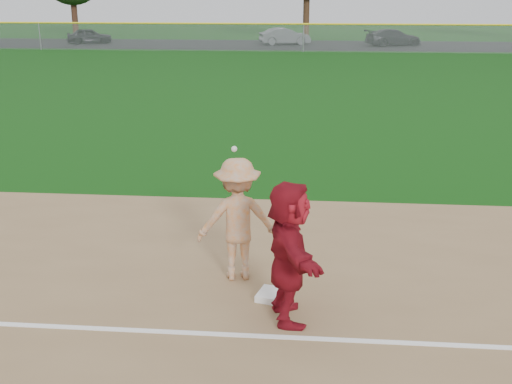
# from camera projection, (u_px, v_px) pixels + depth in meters

# --- Properties ---
(ground) EXTENTS (160.00, 160.00, 0.00)m
(ground) POSITION_uv_depth(u_px,v_px,m) (247.00, 308.00, 9.29)
(ground) COLOR #0E400C
(ground) RESTS_ON ground
(foul_line) EXTENTS (60.00, 0.10, 0.01)m
(foul_line) POSITION_uv_depth(u_px,v_px,m) (240.00, 335.00, 8.53)
(foul_line) COLOR white
(foul_line) RESTS_ON infield_dirt
(parking_asphalt) EXTENTS (120.00, 10.00, 0.01)m
(parking_asphalt) POSITION_uv_depth(u_px,v_px,m) (305.00, 45.00, 52.96)
(parking_asphalt) COLOR black
(parking_asphalt) RESTS_ON ground
(first_base) EXTENTS (0.54, 0.54, 0.10)m
(first_base) POSITION_uv_depth(u_px,v_px,m) (274.00, 295.00, 9.54)
(first_base) COLOR white
(first_base) RESTS_ON infield_dirt
(base_runner) EXTENTS (0.96, 1.94, 2.01)m
(base_runner) POSITION_uv_depth(u_px,v_px,m) (289.00, 252.00, 8.67)
(base_runner) COLOR maroon
(base_runner) RESTS_ON infield_dirt
(car_left) EXTENTS (4.02, 2.73, 1.27)m
(car_left) POSITION_uv_depth(u_px,v_px,m) (89.00, 36.00, 54.20)
(car_left) COLOR black
(car_left) RESTS_ON parking_asphalt
(car_mid) EXTENTS (4.39, 2.60, 1.37)m
(car_mid) POSITION_uv_depth(u_px,v_px,m) (285.00, 36.00, 53.02)
(car_mid) COLOR #525459
(car_mid) RESTS_ON parking_asphalt
(car_right) EXTENTS (4.94, 3.32, 1.33)m
(car_right) POSITION_uv_depth(u_px,v_px,m) (393.00, 37.00, 52.00)
(car_right) COLOR black
(car_right) RESTS_ON parking_asphalt
(first_base_play) EXTENTS (1.39, 1.14, 2.30)m
(first_base_play) POSITION_uv_depth(u_px,v_px,m) (238.00, 219.00, 9.98)
(first_base_play) COLOR #A6A6A9
(first_base_play) RESTS_ON infield_dirt
(outfield_fence) EXTENTS (110.00, 0.12, 110.00)m
(outfield_fence) POSITION_uv_depth(u_px,v_px,m) (304.00, 24.00, 46.68)
(outfield_fence) COLOR #999EA0
(outfield_fence) RESTS_ON ground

